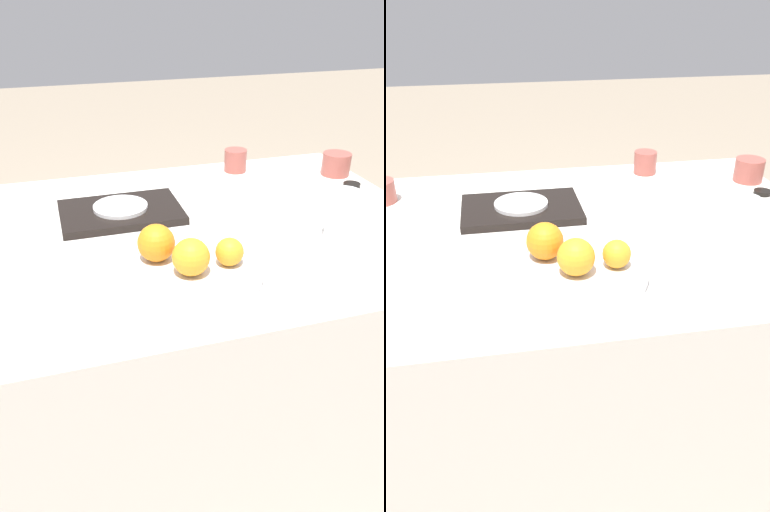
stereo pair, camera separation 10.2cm
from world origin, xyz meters
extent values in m
plane|color=gray|center=(0.00, 0.00, 0.00)|extent=(12.00, 12.00, 0.00)
cube|color=silver|center=(0.00, 0.00, 0.35)|extent=(1.35, 0.90, 0.70)
cylinder|color=silver|center=(-0.01, -0.23, 0.71)|extent=(0.29, 0.29, 0.02)
torus|color=silver|center=(-0.01, -0.23, 0.72)|extent=(0.30, 0.30, 0.02)
sphere|color=orange|center=(-0.01, -0.24, 0.76)|extent=(0.08, 0.08, 0.08)
sphere|color=orange|center=(-0.07, -0.17, 0.76)|extent=(0.08, 0.08, 0.08)
sphere|color=orange|center=(0.07, -0.23, 0.75)|extent=(0.06, 0.06, 0.06)
cylinder|color=silver|center=(0.38, -0.17, 0.76)|extent=(0.07, 0.07, 0.13)
cube|color=black|center=(-0.10, 0.12, 0.71)|extent=(0.31, 0.22, 0.02)
cylinder|color=white|center=(-0.10, 0.12, 0.73)|extent=(0.14, 0.14, 0.01)
cylinder|color=#9E4C42|center=(0.32, 0.36, 0.74)|extent=(0.07, 0.07, 0.07)
cylinder|color=#9E4C42|center=(0.61, 0.24, 0.74)|extent=(0.09, 0.09, 0.07)
cylinder|color=black|center=(0.60, 0.13, 0.71)|extent=(0.05, 0.05, 0.01)
camera|label=1|loc=(-0.27, -1.09, 1.25)|focal=35.00mm
camera|label=2|loc=(-0.17, -1.11, 1.25)|focal=35.00mm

